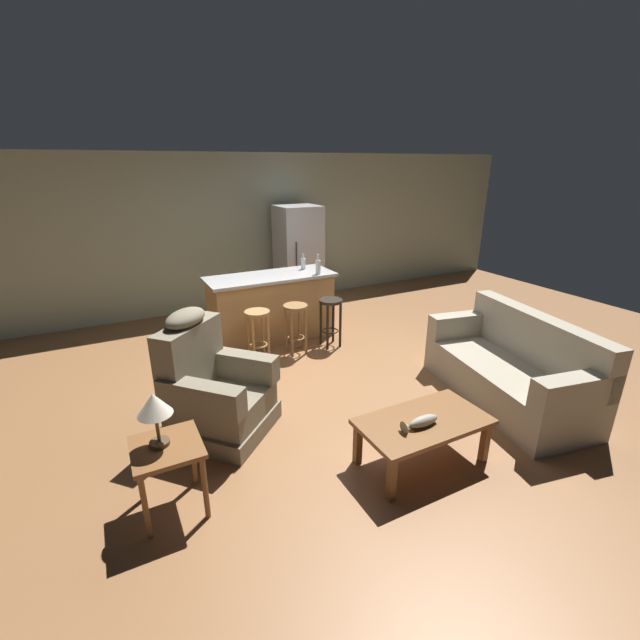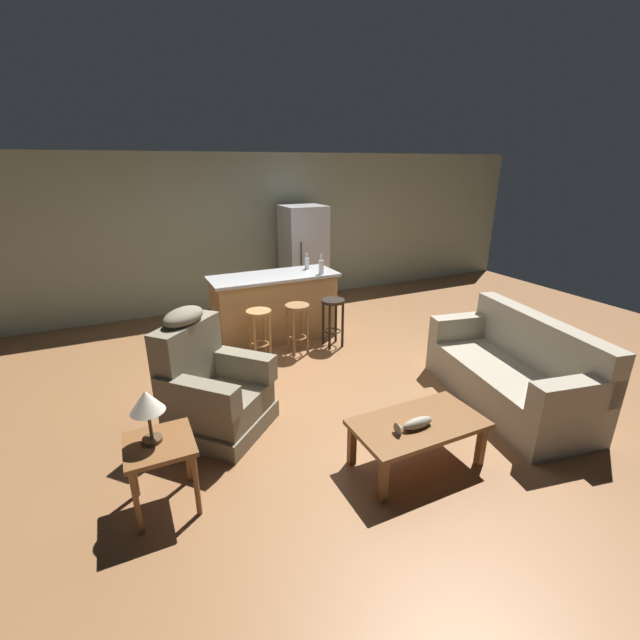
# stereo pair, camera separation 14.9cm
# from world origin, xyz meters

# --- Properties ---
(ground_plane) EXTENTS (12.00, 12.00, 0.00)m
(ground_plane) POSITION_xyz_m (0.00, 0.00, 0.00)
(ground_plane) COLOR brown
(back_wall) EXTENTS (12.00, 0.05, 2.60)m
(back_wall) POSITION_xyz_m (0.00, 3.12, 1.30)
(back_wall) COLOR #9EA88E
(back_wall) RESTS_ON ground_plane
(coffee_table) EXTENTS (1.10, 0.60, 0.42)m
(coffee_table) POSITION_xyz_m (0.10, -1.84, 0.36)
(coffee_table) COLOR brown
(coffee_table) RESTS_ON ground_plane
(fish_figurine) EXTENTS (0.34, 0.10, 0.10)m
(fish_figurine) POSITION_xyz_m (0.01, -1.91, 0.46)
(fish_figurine) COLOR #4C3823
(fish_figurine) RESTS_ON coffee_table
(couch) EXTENTS (1.18, 2.02, 0.94)m
(couch) POSITION_xyz_m (1.65, -1.44, 0.34)
(couch) COLOR #9E937F
(couch) RESTS_ON ground_plane
(recliner_near_lamp) EXTENTS (1.19, 1.19, 1.20)m
(recliner_near_lamp) POSITION_xyz_m (-1.33, -0.55, 0.42)
(recliner_near_lamp) COLOR #756B56
(recliner_near_lamp) RESTS_ON ground_plane
(end_table) EXTENTS (0.48, 0.48, 0.56)m
(end_table) POSITION_xyz_m (-1.88, -1.41, 0.46)
(end_table) COLOR brown
(end_table) RESTS_ON ground_plane
(table_lamp) EXTENTS (0.24, 0.24, 0.41)m
(table_lamp) POSITION_xyz_m (-1.91, -1.38, 0.87)
(table_lamp) COLOR #4C3823
(table_lamp) RESTS_ON end_table
(kitchen_island) EXTENTS (1.80, 0.70, 0.95)m
(kitchen_island) POSITION_xyz_m (0.00, 1.35, 0.48)
(kitchen_island) COLOR #AD7F4C
(kitchen_island) RESTS_ON ground_plane
(bar_stool_left) EXTENTS (0.32, 0.32, 0.68)m
(bar_stool_left) POSITION_xyz_m (-0.44, 0.72, 0.47)
(bar_stool_left) COLOR #A87A47
(bar_stool_left) RESTS_ON ground_plane
(bar_stool_middle) EXTENTS (0.32, 0.32, 0.68)m
(bar_stool_middle) POSITION_xyz_m (0.09, 0.72, 0.47)
(bar_stool_middle) COLOR olive
(bar_stool_middle) RESTS_ON ground_plane
(bar_stool_right) EXTENTS (0.32, 0.32, 0.68)m
(bar_stool_right) POSITION_xyz_m (0.62, 0.72, 0.47)
(bar_stool_right) COLOR black
(bar_stool_right) RESTS_ON ground_plane
(refrigerator) EXTENTS (0.70, 0.69, 1.76)m
(refrigerator) POSITION_xyz_m (0.98, 2.55, 0.88)
(refrigerator) COLOR #B7B7BC
(refrigerator) RESTS_ON ground_plane
(bottle_tall_green) EXTENTS (0.07, 0.07, 0.28)m
(bottle_tall_green) POSITION_xyz_m (0.62, 1.10, 1.06)
(bottle_tall_green) COLOR silver
(bottle_tall_green) RESTS_ON kitchen_island
(bottle_short_amber) EXTENTS (0.07, 0.07, 0.23)m
(bottle_short_amber) POSITION_xyz_m (0.57, 1.48, 1.04)
(bottle_short_amber) COLOR silver
(bottle_short_amber) RESTS_ON kitchen_island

